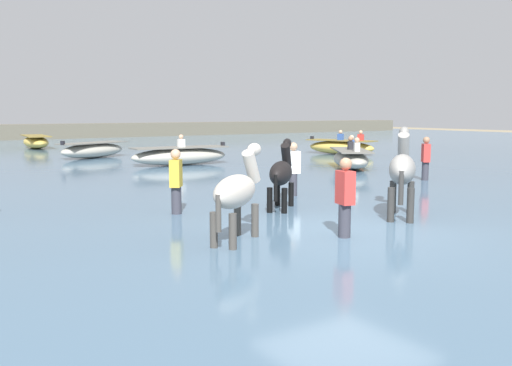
{
  "coord_description": "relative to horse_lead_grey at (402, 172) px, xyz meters",
  "views": [
    {
      "loc": [
        -6.41,
        -6.87,
        2.36
      ],
      "look_at": [
        0.11,
        2.98,
        0.84
      ],
      "focal_mm": 38.83,
      "sensor_mm": 36.0,
      "label": 1
    }
  ],
  "objects": [
    {
      "name": "water_surface",
      "position": [
        -1.77,
        9.6,
        -1.05
      ],
      "size": [
        90.0,
        90.0,
        0.34
      ],
      "primitive_type": "cube",
      "color": "slate",
      "rests_on": "ground"
    },
    {
      "name": "boat_distant_east",
      "position": [
        5.64,
        7.44,
        -0.53
      ],
      "size": [
        2.81,
        3.38,
        1.15
      ],
      "color": "#B2AD9E",
      "rests_on": "water_surface"
    },
    {
      "name": "person_spectator_far",
      "position": [
        -0.11,
        3.31,
        -0.35
      ],
      "size": [
        0.37,
        0.3,
        1.63
      ],
      "color": "#383842",
      "rests_on": "ground"
    },
    {
      "name": "boat_near_starboard",
      "position": [
        -0.72,
        17.1,
        -0.54
      ],
      "size": [
        3.53,
        2.46,
        0.82
      ],
      "color": "#B2AD9E",
      "rests_on": "water_surface"
    },
    {
      "name": "horse_lead_grey",
      "position": [
        0.0,
        0.0,
        0.0
      ],
      "size": [
        1.64,
        1.49,
        2.06
      ],
      "color": "gray",
      "rests_on": "ground"
    },
    {
      "name": "ground_plane",
      "position": [
        -1.77,
        -0.4,
        -1.22
      ],
      "size": [
        120.0,
        120.0,
        0.0
      ],
      "primitive_type": "plane",
      "color": "gray"
    },
    {
      "name": "boat_mid_outer",
      "position": [
        1.05,
        11.97,
        -0.53
      ],
      "size": [
        3.89,
        1.47,
        1.17
      ],
      "color": "#B2AD9E",
      "rests_on": "water_surface"
    },
    {
      "name": "person_onlooker_left",
      "position": [
        -2.13,
        -0.72,
        -0.35
      ],
      "size": [
        0.27,
        0.36,
        1.63
      ],
      "color": "#383842",
      "rests_on": "ground"
    },
    {
      "name": "horse_trailing_black",
      "position": [
        -1.41,
        2.0,
        -0.17
      ],
      "size": [
        1.37,
        1.34,
        1.78
      ],
      "color": "black",
      "rests_on": "ground"
    },
    {
      "name": "boat_far_inshore",
      "position": [
        -1.37,
        25.37,
        -0.53
      ],
      "size": [
        1.48,
        3.88,
        0.71
      ],
      "color": "gold",
      "rests_on": "water_surface"
    },
    {
      "name": "person_onlooker_right",
      "position": [
        -3.51,
        2.68,
        -0.35
      ],
      "size": [
        0.35,
        0.38,
        1.63
      ],
      "color": "#383842",
      "rests_on": "ground"
    },
    {
      "name": "person_wading_mid",
      "position": [
        5.05,
        3.59,
        -0.35
      ],
      "size": [
        0.35,
        0.38,
        1.63
      ],
      "color": "#383842",
      "rests_on": "ground"
    },
    {
      "name": "horse_flank_pinto",
      "position": [
        -3.72,
        0.02,
        -0.13
      ],
      "size": [
        1.55,
        1.22,
        1.84
      ],
      "color": "beige",
      "rests_on": "ground"
    },
    {
      "name": "boat_far_offshore",
      "position": [
        9.86,
        12.6,
        -0.53
      ],
      "size": [
        2.15,
        3.66,
        1.16
      ],
      "color": "gold",
      "rests_on": "water_surface"
    }
  ]
}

